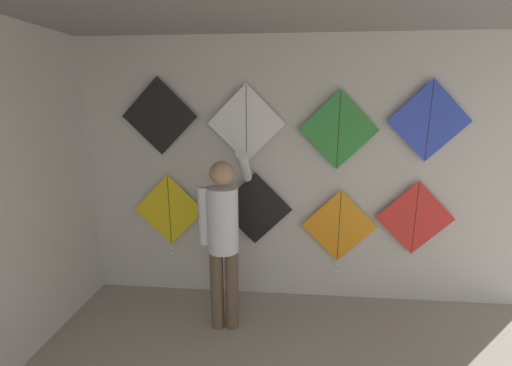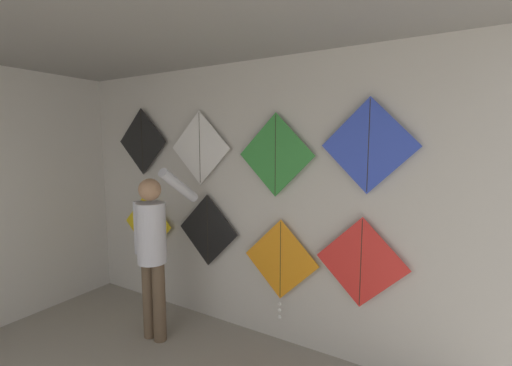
% 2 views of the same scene
% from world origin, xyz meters
% --- Properties ---
extents(back_panel, '(5.22, 0.06, 2.80)m').
position_xyz_m(back_panel, '(0.00, 3.95, 1.40)').
color(back_panel, beige).
rests_on(back_panel, ground).
extents(shopkeeper, '(0.45, 0.62, 1.76)m').
position_xyz_m(shopkeeper, '(-0.61, 3.29, 0.99)').
color(shopkeeper, brown).
rests_on(shopkeeper, ground).
extents(kite_0, '(0.80, 0.04, 0.94)m').
position_xyz_m(kite_0, '(-1.31, 3.86, 0.97)').
color(kite_0, yellow).
extents(kite_1, '(0.80, 0.01, 0.80)m').
position_xyz_m(kite_1, '(-0.36, 3.86, 1.04)').
color(kite_1, black).
extents(kite_2, '(0.80, 0.04, 1.01)m').
position_xyz_m(kite_2, '(0.53, 3.86, 0.84)').
color(kite_2, orange).
extents(kite_3, '(0.80, 0.01, 0.80)m').
position_xyz_m(kite_3, '(1.30, 3.86, 0.98)').
color(kite_3, red).
extents(kite_4, '(0.80, 0.01, 0.80)m').
position_xyz_m(kite_4, '(-1.35, 3.86, 2.01)').
color(kite_4, black).
extents(kite_5, '(0.80, 0.01, 0.80)m').
position_xyz_m(kite_5, '(-0.45, 3.86, 1.94)').
color(kite_5, white).
extents(kite_6, '(0.80, 0.01, 0.80)m').
position_xyz_m(kite_6, '(0.47, 3.86, 1.88)').
color(kite_6, '#338C38').
extents(kite_7, '(0.80, 0.01, 0.80)m').
position_xyz_m(kite_7, '(1.33, 3.86, 1.97)').
color(kite_7, blue).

